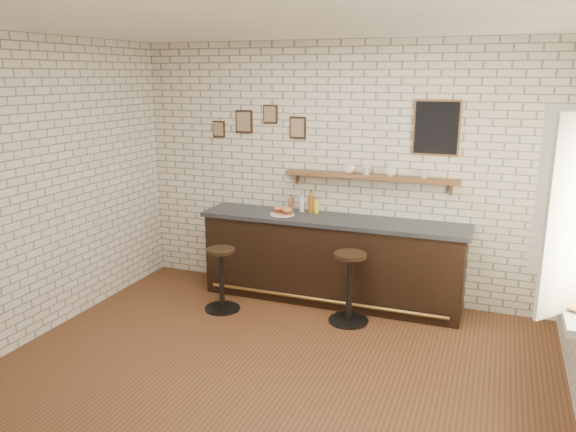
# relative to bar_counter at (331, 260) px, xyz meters

# --- Properties ---
(ground) EXTENTS (5.00, 5.00, 0.00)m
(ground) POSITION_rel_bar_counter_xyz_m (-0.03, -1.70, -0.51)
(ground) COLOR brown
(ground) RESTS_ON ground
(bar_counter) EXTENTS (3.10, 0.65, 1.01)m
(bar_counter) POSITION_rel_bar_counter_xyz_m (0.00, 0.00, 0.00)
(bar_counter) COLOR black
(bar_counter) RESTS_ON ground
(sandwich_plate) EXTENTS (0.28, 0.28, 0.01)m
(sandwich_plate) POSITION_rel_bar_counter_xyz_m (-0.59, -0.06, 0.51)
(sandwich_plate) COLOR white
(sandwich_plate) RESTS_ON bar_counter
(ciabatta_sandwich) EXTENTS (0.27, 0.19, 0.08)m
(ciabatta_sandwich) POSITION_rel_bar_counter_xyz_m (-0.58, -0.06, 0.56)
(ciabatta_sandwich) COLOR tan
(ciabatta_sandwich) RESTS_ON sandwich_plate
(potato_chips) EXTENTS (0.26, 0.18, 0.00)m
(potato_chips) POSITION_rel_bar_counter_xyz_m (-0.62, -0.07, 0.52)
(potato_chips) COLOR gold
(potato_chips) RESTS_ON sandwich_plate
(bitters_bottle_brown) EXTENTS (0.06, 0.06, 0.20)m
(bitters_bottle_brown) POSITION_rel_bar_counter_xyz_m (-0.57, 0.17, 0.58)
(bitters_bottle_brown) COLOR brown
(bitters_bottle_brown) RESTS_ON bar_counter
(bitters_bottle_white) EXTENTS (0.06, 0.06, 0.22)m
(bitters_bottle_white) POSITION_rel_bar_counter_xyz_m (-0.43, 0.17, 0.59)
(bitters_bottle_white) COLOR silver
(bitters_bottle_white) RESTS_ON bar_counter
(bitters_bottle_amber) EXTENTS (0.07, 0.07, 0.27)m
(bitters_bottle_amber) POSITION_rel_bar_counter_xyz_m (-0.32, 0.17, 0.61)
(bitters_bottle_amber) COLOR #925417
(bitters_bottle_amber) RESTS_ON bar_counter
(condiment_bottle_yellow) EXTENTS (0.06, 0.06, 0.18)m
(condiment_bottle_yellow) POSITION_rel_bar_counter_xyz_m (-0.25, 0.17, 0.58)
(condiment_bottle_yellow) COLOR yellow
(condiment_bottle_yellow) RESTS_ON bar_counter
(bar_stool_left) EXTENTS (0.42, 0.42, 0.73)m
(bar_stool_left) POSITION_rel_bar_counter_xyz_m (-1.08, -0.70, -0.12)
(bar_stool_left) COLOR black
(bar_stool_left) RESTS_ON ground
(bar_stool_right) EXTENTS (0.43, 0.43, 0.78)m
(bar_stool_right) POSITION_rel_bar_counter_xyz_m (0.35, -0.51, -0.09)
(bar_stool_right) COLOR black
(bar_stool_right) RESTS_ON ground
(wall_shelf) EXTENTS (2.00, 0.18, 0.18)m
(wall_shelf) POSITION_rel_bar_counter_xyz_m (0.37, 0.20, 0.97)
(wall_shelf) COLOR brown
(wall_shelf) RESTS_ON ground
(shelf_cup_a) EXTENTS (0.16, 0.16, 0.10)m
(shelf_cup_a) POSITION_rel_bar_counter_xyz_m (0.13, 0.20, 1.04)
(shelf_cup_a) COLOR white
(shelf_cup_a) RESTS_ON wall_shelf
(shelf_cup_b) EXTENTS (0.13, 0.13, 0.09)m
(shelf_cup_b) POSITION_rel_bar_counter_xyz_m (0.34, 0.20, 1.04)
(shelf_cup_b) COLOR white
(shelf_cup_b) RESTS_ON wall_shelf
(shelf_cup_c) EXTENTS (0.15, 0.15, 0.09)m
(shelf_cup_c) POSITION_rel_bar_counter_xyz_m (0.62, 0.20, 1.04)
(shelf_cup_c) COLOR white
(shelf_cup_c) RESTS_ON wall_shelf
(shelf_cup_d) EXTENTS (0.10, 0.10, 0.08)m
(shelf_cup_d) POSITION_rel_bar_counter_xyz_m (0.98, 0.20, 1.04)
(shelf_cup_d) COLOR white
(shelf_cup_d) RESTS_ON wall_shelf
(back_wall_decor) EXTENTS (2.96, 0.02, 0.56)m
(back_wall_decor) POSITION_rel_bar_counter_xyz_m (0.20, 0.28, 1.54)
(back_wall_decor) COLOR black
(back_wall_decor) RESTS_ON ground
(window_sill) EXTENTS (0.20, 1.35, 0.06)m
(window_sill) POSITION_rel_bar_counter_xyz_m (2.37, -1.40, 0.39)
(window_sill) COLOR white
(window_sill) RESTS_ON ground
(book_lower) EXTENTS (0.15, 0.20, 0.02)m
(book_lower) POSITION_rel_bar_counter_xyz_m (2.35, -1.61, 0.43)
(book_lower) COLOR tan
(book_lower) RESTS_ON window_sill
(book_upper) EXTENTS (0.27, 0.29, 0.02)m
(book_upper) POSITION_rel_bar_counter_xyz_m (2.35, -1.63, 0.45)
(book_upper) COLOR tan
(book_upper) RESTS_ON book_lower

